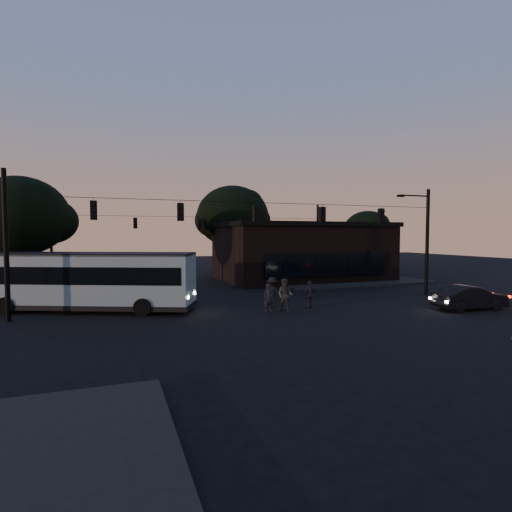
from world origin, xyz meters
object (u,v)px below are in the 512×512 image
object	(u,v)px
building	(301,251)
car	(470,298)
pedestrian_c	(309,295)
pedestrian_a	(269,298)
pedestrian_b	(285,295)
pedestrian_d	(272,292)
bus	(90,278)

from	to	relation	value
building	car	bearing A→B (deg)	-83.43
building	pedestrian_c	bearing A→B (deg)	-114.71
pedestrian_a	pedestrian_b	distance (m)	0.96
pedestrian_c	pedestrian_d	xyz separation A→B (m)	(-1.89, 1.08, 0.08)
pedestrian_b	pedestrian_d	world-z (taller)	pedestrian_b
pedestrian_a	pedestrian_d	bearing A→B (deg)	65.65
pedestrian_c	building	bearing A→B (deg)	-126.79
car	pedestrian_c	xyz separation A→B (m)	(-8.42, 3.52, 0.12)
building	pedestrian_a	bearing A→B (deg)	-122.55
bus	building	bearing A→B (deg)	52.86
bus	pedestrian_d	bearing A→B (deg)	9.36
pedestrian_c	pedestrian_b	bearing A→B (deg)	0.72
pedestrian_d	pedestrian_c	bearing A→B (deg)	-173.78
bus	pedestrian_a	bearing A→B (deg)	0.68
pedestrian_c	bus	bearing A→B (deg)	-28.91
car	pedestrian_d	distance (m)	11.29
building	car	distance (m)	17.68
building	pedestrian_d	world-z (taller)	building
car	pedestrian_b	bearing A→B (deg)	77.94
bus	pedestrian_d	world-z (taller)	bus
building	pedestrian_b	bearing A→B (deg)	-119.59
building	pedestrian_d	xyz separation A→B (m)	(-8.30, -12.85, -1.82)
pedestrian_a	pedestrian_c	xyz separation A→B (m)	(2.66, 0.29, 0.02)
car	pedestrian_a	world-z (taller)	pedestrian_a
bus	car	world-z (taller)	bus
pedestrian_b	pedestrian_c	xyz separation A→B (m)	(1.72, 0.39, -0.11)
pedestrian_c	pedestrian_d	size ratio (longest dim) A/B	0.91
car	pedestrian_b	distance (m)	10.62
bus	pedestrian_d	size ratio (longest dim) A/B	6.62
pedestrian_b	pedestrian_c	distance (m)	1.77
bus	car	xyz separation A→B (m)	(20.35, -7.12, -1.14)
pedestrian_c	pedestrian_d	bearing A→B (deg)	-41.92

